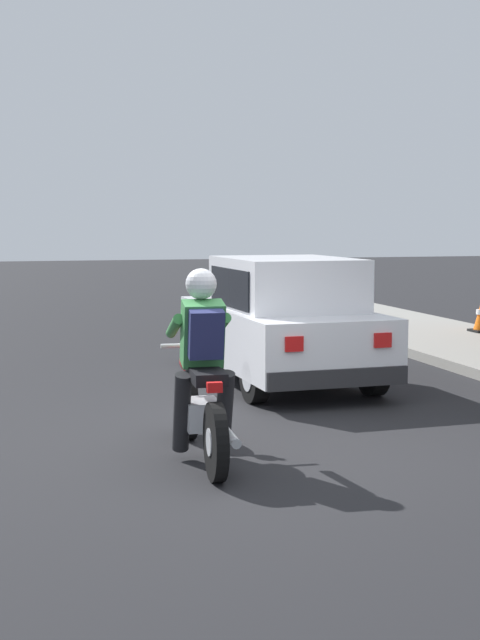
% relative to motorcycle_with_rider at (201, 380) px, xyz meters
% --- Properties ---
extents(ground_plane, '(80.00, 80.00, 0.00)m').
position_rel_motorcycle_with_rider_xyz_m(ground_plane, '(0.59, 0.11, -0.68)').
color(ground_plane, black).
extents(motorcycle_with_rider, '(0.58, 2.02, 1.62)m').
position_rel_motorcycle_with_rider_xyz_m(motorcycle_with_rider, '(0.00, 0.00, 0.00)').
color(motorcycle_with_rider, black).
rests_on(motorcycle_with_rider, ground).
extents(car_hatchback, '(1.75, 3.83, 1.57)m').
position_rel_motorcycle_with_rider_xyz_m(car_hatchback, '(1.79, 3.28, 0.09)').
color(car_hatchback, black).
rests_on(car_hatchback, ground).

